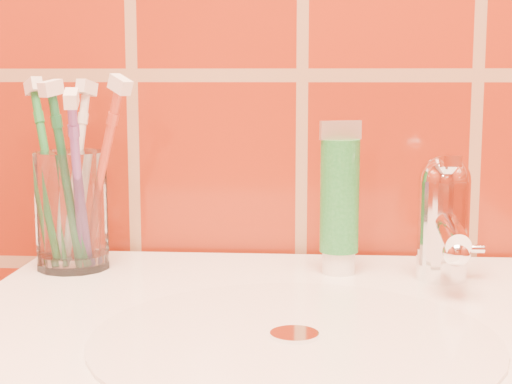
{
  "coord_description": "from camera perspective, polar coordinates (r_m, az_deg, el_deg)",
  "views": [
    {
      "loc": [
        0.01,
        0.36,
        1.04
      ],
      "look_at": [
        -0.04,
        1.08,
        0.93
      ],
      "focal_mm": 55.0,
      "sensor_mm": 36.0,
      "label": 1
    }
  ],
  "objects": [
    {
      "name": "glass_tumbler",
      "position": [
        0.8,
        -13.23,
        -1.31
      ],
      "size": [
        0.09,
        0.09,
        0.12
      ],
      "primitive_type": "cylinder",
      "rotation": [
        0.0,
        0.0,
        0.26
      ],
      "color": "white",
      "rests_on": "pedestal_sink"
    },
    {
      "name": "toothpaste_tube",
      "position": [
        0.76,
        6.09,
        -0.78
      ],
      "size": [
        0.04,
        0.04,
        0.15
      ],
      "rotation": [
        0.0,
        0.0,
        0.39
      ],
      "color": "white",
      "rests_on": "pedestal_sink"
    },
    {
      "name": "faucet",
      "position": [
        0.75,
        13.54,
        -1.56
      ],
      "size": [
        0.05,
        0.11,
        0.12
      ],
      "color": "white",
      "rests_on": "pedestal_sink"
    },
    {
      "name": "toothbrush_0",
      "position": [
        0.82,
        -14.83,
        1.3
      ],
      "size": [
        0.13,
        0.14,
        0.21
      ],
      "primitive_type": null,
      "rotation": [
        0.33,
        0.0,
        -2.4
      ],
      "color": "#207B38",
      "rests_on": "glass_tumbler"
    },
    {
      "name": "toothbrush_1",
      "position": [
        0.77,
        -12.83,
        0.54
      ],
      "size": [
        0.06,
        0.14,
        0.2
      ],
      "primitive_type": null,
      "rotation": [
        0.33,
        0.0,
        0.18
      ],
      "color": "#734799",
      "rests_on": "glass_tumbler"
    },
    {
      "name": "toothbrush_2",
      "position": [
        0.78,
        -13.64,
        0.95
      ],
      "size": [
        0.07,
        0.09,
        0.2
      ],
      "primitive_type": null,
      "rotation": [
        0.17,
        0.0,
        -0.53
      ],
      "color": "#1D6E3C",
      "rests_on": "glass_tumbler"
    },
    {
      "name": "toothbrush_3",
      "position": [
        0.82,
        -12.93,
        1.31
      ],
      "size": [
        0.08,
        0.11,
        0.2
      ],
      "primitive_type": null,
      "rotation": [
        0.24,
        0.0,
        2.77
      ],
      "color": "white",
      "rests_on": "glass_tumbler"
    },
    {
      "name": "toothbrush_4",
      "position": [
        0.77,
        -11.27,
        1.1
      ],
      "size": [
        0.15,
        0.14,
        0.21
      ],
      "primitive_type": null,
      "rotation": [
        0.37,
        0.0,
        0.91
      ],
      "color": "#BB3F28",
      "rests_on": "glass_tumbler"
    }
  ]
}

